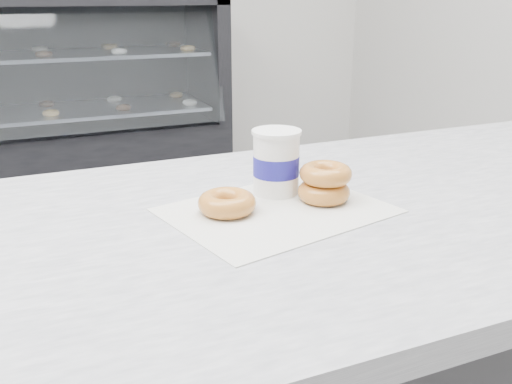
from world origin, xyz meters
The scene contains 5 objects.
display_case centered at (0.00, 2.12, 0.49)m, with size 2.40×0.74×1.25m.
wax_paper centered at (0.38, -0.58, 0.90)m, with size 0.34×0.26×0.00m, color silver.
donut_single centered at (0.30, -0.56, 0.92)m, with size 0.09×0.09×0.03m, color gold.
donut_stack centered at (0.48, -0.57, 0.93)m, with size 0.12×0.12×0.06m.
coffee_cup centered at (0.42, -0.51, 0.96)m, with size 0.10×0.10×0.11m.
Camera 1 is at (0.01, -1.37, 1.24)m, focal length 40.00 mm.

